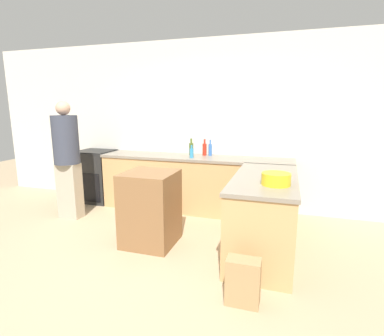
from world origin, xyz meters
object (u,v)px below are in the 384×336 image
hot_sauce_bottle (205,149)px  water_bottle_blue (210,149)px  olive_oil_bottle (191,149)px  person_by_range (67,156)px  mixing_bowl (276,179)px  paper_bag (243,282)px  island_table (150,208)px  dish_soap_bottle (192,153)px  range_oven (96,176)px

hot_sauce_bottle → water_bottle_blue: 0.09m
olive_oil_bottle → water_bottle_blue: size_ratio=1.06×
olive_oil_bottle → person_by_range: (-1.60, -0.98, -0.06)m
mixing_bowl → olive_oil_bottle: 2.07m
olive_oil_bottle → paper_bag: size_ratio=0.66×
mixing_bowl → olive_oil_bottle: bearing=131.6°
island_table → person_by_range: person_by_range is taller
dish_soap_bottle → water_bottle_blue: size_ratio=0.78×
range_oven → dish_soap_bottle: size_ratio=4.56×
island_table → mixing_bowl: size_ratio=3.12×
island_table → hot_sauce_bottle: size_ratio=3.40×
olive_oil_bottle → dish_soap_bottle: size_ratio=1.36×
range_oven → mixing_bowl: size_ratio=3.14×
hot_sauce_bottle → olive_oil_bottle: olive_oil_bottle is taller
mixing_bowl → person_by_range: bearing=169.1°
water_bottle_blue → paper_bag: water_bottle_blue is taller
person_by_range → paper_bag: size_ratio=4.27×
range_oven → olive_oil_bottle: 1.83m
island_table → olive_oil_bottle: bearing=87.4°
water_bottle_blue → person_by_range: size_ratio=0.15×
island_table → dish_soap_bottle: size_ratio=4.53×
hot_sauce_bottle → water_bottle_blue: (0.09, 0.01, -0.00)m
range_oven → mixing_bowl: mixing_bowl is taller
olive_oil_bottle → paper_bag: 2.66m
mixing_bowl → paper_bag: 1.04m
hot_sauce_bottle → olive_oil_bottle: bearing=-170.6°
dish_soap_bottle → island_table: bearing=-97.2°
person_by_range → paper_bag: person_by_range is taller
dish_soap_bottle → person_by_range: person_by_range is taller
person_by_range → dish_soap_bottle: bearing=23.5°
island_table → water_bottle_blue: size_ratio=3.52×
dish_soap_bottle → water_bottle_blue: (0.22, 0.29, 0.02)m
island_table → paper_bag: bearing=-33.8°
range_oven → paper_bag: 3.63m
range_oven → water_bottle_blue: (2.05, 0.16, 0.54)m
mixing_bowl → paper_bag: mixing_bowl is taller
mixing_bowl → dish_soap_bottle: dish_soap_bottle is taller
paper_bag → mixing_bowl: bearing=74.0°
hot_sauce_bottle → paper_bag: hot_sauce_bottle is taller
island_table → range_oven: bearing=142.0°
range_oven → person_by_range: bearing=-80.4°
hot_sauce_bottle → paper_bag: size_ratio=0.65×
range_oven → olive_oil_bottle: bearing=3.6°
water_bottle_blue → mixing_bowl: bearing=-56.0°
island_table → person_by_range: (-1.53, 0.44, 0.49)m
olive_oil_bottle → dish_soap_bottle: 0.26m
dish_soap_bottle → water_bottle_blue: water_bottle_blue is taller
dish_soap_bottle → paper_bag: 2.40m
olive_oil_bottle → island_table: bearing=-92.6°
olive_oil_bottle → paper_bag: bearing=-62.4°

